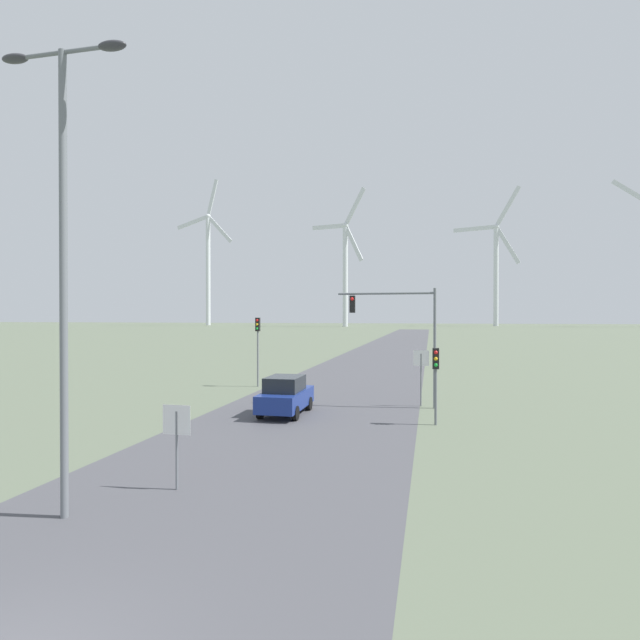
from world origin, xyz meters
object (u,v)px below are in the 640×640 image
traffic_light_mast_overhead (400,322)px  streetlamp (63,227)px  wind_turbine_left (345,264)px  wind_turbine_center (496,265)px  stop_sign_far (421,367)px  traffic_light_post_near_right (436,369)px  car_approaching (285,395)px  wind_turbine_far_left (208,260)px  stop_sign_near (177,431)px  traffic_light_post_near_left (258,336)px

traffic_light_mast_overhead → streetlamp: bearing=-113.1°
wind_turbine_left → wind_turbine_center: 69.39m
stop_sign_far → wind_turbine_left: size_ratio=0.05×
traffic_light_post_near_right → streetlamp: bearing=-125.6°
car_approaching → wind_turbine_left: wind_turbine_left is taller
streetlamp → wind_turbine_far_left: 239.85m
traffic_light_post_near_right → traffic_light_mast_overhead: 4.75m
stop_sign_near → car_approaching: size_ratio=0.56×
stop_sign_far → wind_turbine_far_left: bearing=117.9°
traffic_light_post_near_right → car_approaching: (-6.96, 0.79, -1.52)m
stop_sign_near → wind_turbine_far_left: size_ratio=0.03×
traffic_light_mast_overhead → traffic_light_post_near_left: bearing=150.9°
car_approaching → wind_turbine_left: 192.95m
stop_sign_far → car_approaching: (-6.25, -3.60, -1.12)m
stop_sign_near → traffic_light_mast_overhead: 14.85m
streetlamp → stop_sign_far: size_ratio=3.74×
stop_sign_near → traffic_light_post_near_left: 19.63m
wind_turbine_left → wind_turbine_center: (64.67, 25.13, 1.02)m
traffic_light_post_near_right → wind_turbine_far_left: size_ratio=0.05×
traffic_light_post_near_right → car_approaching: traffic_light_post_near_right is taller
stop_sign_near → car_approaching: (-0.05, 10.48, -0.69)m
stop_sign_far → wind_turbine_far_left: size_ratio=0.04×
car_approaching → wind_turbine_left: (-29.20, 188.97, 25.84)m
wind_turbine_left → traffic_light_mast_overhead: bearing=-79.5°
traffic_light_mast_overhead → wind_turbine_center: 214.37m
stop_sign_near → stop_sign_far: bearing=66.2°
streetlamp → stop_sign_far: 18.73m
stop_sign_near → wind_turbine_far_left: 239.09m
traffic_light_post_near_right → wind_turbine_left: 194.70m
stop_sign_near → traffic_light_post_near_left: traffic_light_post_near_left is taller
traffic_light_mast_overhead → car_approaching: 7.02m
traffic_light_post_near_left → wind_turbine_center: bearing=79.0°
traffic_light_post_near_right → wind_turbine_far_left: (-107.12, 205.23, 29.68)m
wind_turbine_far_left → wind_turbine_left: bearing=-12.3°
streetlamp → traffic_light_mast_overhead: streetlamp is taller
stop_sign_near → traffic_light_post_near_left: bearing=103.3°
traffic_light_post_near_left → traffic_light_post_near_right: (11.40, -9.34, -0.90)m
streetlamp → stop_sign_far: streetlamp is taller
streetlamp → stop_sign_near: 5.86m
wind_turbine_left → wind_turbine_center: wind_turbine_center is taller
traffic_light_post_near_right → wind_turbine_center: (28.51, 214.89, 25.34)m
streetlamp → car_approaching: (1.58, 12.74, -5.84)m
traffic_light_post_near_left → wind_turbine_far_left: wind_turbine_far_left is taller
wind_turbine_far_left → car_approaching: bearing=-63.9°
traffic_light_post_near_left → wind_turbine_center: (39.92, 205.55, 24.45)m
stop_sign_near → wind_turbine_far_left: (-100.21, 214.92, 30.52)m
stop_sign_near → wind_turbine_left: 203.14m
stop_sign_far → wind_turbine_left: (-35.46, 185.36, 24.72)m
traffic_light_mast_overhead → car_approaching: traffic_light_mast_overhead is taller
traffic_light_post_near_right → car_approaching: 7.17m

